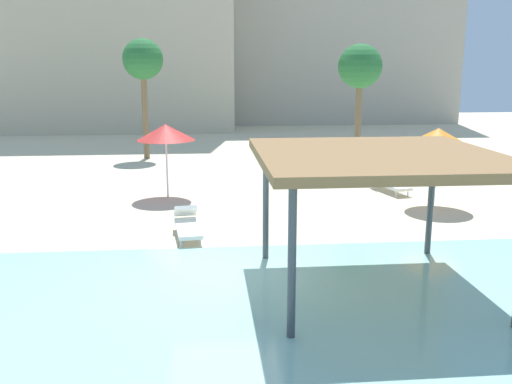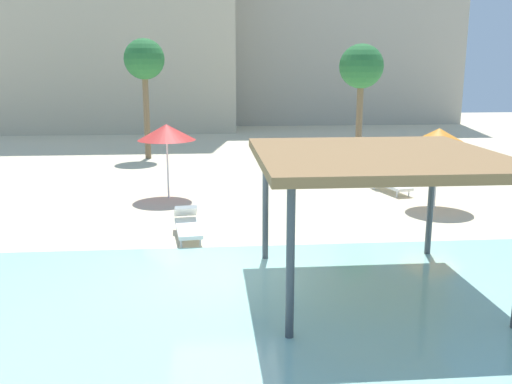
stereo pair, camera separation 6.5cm
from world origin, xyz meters
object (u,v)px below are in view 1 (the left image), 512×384
at_px(beach_umbrella_orange_1, 438,137).
at_px(palm_tree_0, 143,62).
at_px(beach_umbrella_red_4, 166,132).
at_px(palm_tree_2, 360,69).
at_px(shade_pavilion, 377,161).
at_px(lounge_chair_3, 388,182).
at_px(lounge_chair_5, 187,224).

bearing_deg(beach_umbrella_orange_1, palm_tree_0, 133.53).
distance_m(beach_umbrella_red_4, palm_tree_2, 9.83).
bearing_deg(beach_umbrella_red_4, palm_tree_2, 33.75).
relative_size(beach_umbrella_red_4, palm_tree_2, 0.47).
distance_m(shade_pavilion, beach_umbrella_red_4, 9.59).
relative_size(beach_umbrella_red_4, lounge_chair_3, 1.26).
bearing_deg(palm_tree_0, beach_umbrella_orange_1, -46.47).
height_order(beach_umbrella_red_4, palm_tree_2, palm_tree_2).
bearing_deg(beach_umbrella_orange_1, palm_tree_2, 93.77).
height_order(shade_pavilion, palm_tree_0, palm_tree_0).
xyz_separation_m(lounge_chair_5, palm_tree_0, (-2.32, 12.91, 4.25)).
bearing_deg(beach_umbrella_red_4, lounge_chair_5, -79.96).
relative_size(lounge_chair_3, palm_tree_2, 0.37).
bearing_deg(shade_pavilion, palm_tree_2, 76.10).
bearing_deg(lounge_chair_5, palm_tree_2, 137.13).
height_order(beach_umbrella_orange_1, lounge_chair_5, beach_umbrella_orange_1).
bearing_deg(lounge_chair_3, shade_pavilion, -34.76).
bearing_deg(lounge_chair_5, shade_pavilion, 37.36).
distance_m(beach_umbrella_orange_1, palm_tree_0, 14.72).
height_order(lounge_chair_3, lounge_chair_5, same).
relative_size(beach_umbrella_orange_1, palm_tree_0, 0.45).
xyz_separation_m(shade_pavilion, palm_tree_2, (3.40, 13.76, 1.64)).
relative_size(shade_pavilion, palm_tree_2, 0.86).
xyz_separation_m(beach_umbrella_orange_1, lounge_chair_3, (-0.70, 2.41, -1.91)).
bearing_deg(beach_umbrella_red_4, palm_tree_0, 100.25).
bearing_deg(beach_umbrella_orange_1, lounge_chair_3, 106.15).
distance_m(lounge_chair_5, palm_tree_0, 13.79).
bearing_deg(shade_pavilion, palm_tree_0, 109.95).
bearing_deg(shade_pavilion, beach_umbrella_red_4, 118.62).
distance_m(beach_umbrella_orange_1, beach_umbrella_red_4, 8.74).
relative_size(lounge_chair_3, palm_tree_0, 0.35).
height_order(shade_pavilion, beach_umbrella_red_4, shade_pavilion).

